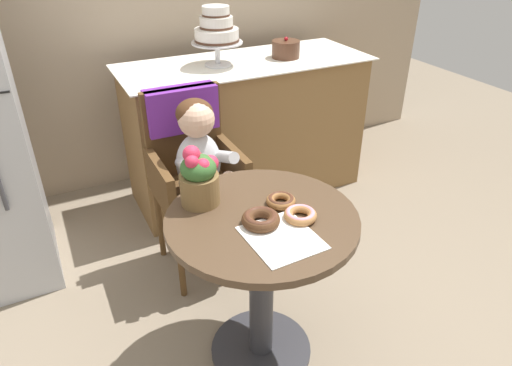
{
  "coord_description": "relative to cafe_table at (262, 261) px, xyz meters",
  "views": [
    {
      "loc": [
        -0.64,
        -1.25,
        1.68
      ],
      "look_at": [
        0.05,
        0.15,
        0.77
      ],
      "focal_mm": 32.41,
      "sensor_mm": 36.0,
      "label": 1
    }
  ],
  "objects": [
    {
      "name": "donut_side",
      "position": [
        -0.03,
        -0.05,
        0.24
      ],
      "size": [
        0.14,
        0.14,
        0.05
      ],
      "color": "#4C2D19",
      "rests_on": "cafe_table"
    },
    {
      "name": "cafe_table",
      "position": [
        0.0,
        0.0,
        0.0
      ],
      "size": [
        0.72,
        0.72,
        0.72
      ],
      "color": "#4C3826",
      "rests_on": "ground"
    },
    {
      "name": "flower_vase",
      "position": [
        -0.17,
        0.19,
        0.32
      ],
      "size": [
        0.16,
        0.16,
        0.24
      ],
      "color": "brown",
      "rests_on": "cafe_table"
    },
    {
      "name": "paper_napkin",
      "position": [
        -0.0,
        -0.15,
        0.21
      ],
      "size": [
        0.24,
        0.27,
        0.0
      ],
      "primitive_type": "cube",
      "rotation": [
        0.0,
        0.0,
        0.04
      ],
      "color": "white",
      "rests_on": "cafe_table"
    },
    {
      "name": "seated_child",
      "position": [
        -0.01,
        0.61,
        0.17
      ],
      "size": [
        0.27,
        0.32,
        0.73
      ],
      "color": "silver",
      "rests_on": "ground"
    },
    {
      "name": "donut_mid",
      "position": [
        0.12,
        -0.08,
        0.23
      ],
      "size": [
        0.12,
        0.12,
        0.03
      ],
      "color": "#AD7542",
      "rests_on": "cafe_table"
    },
    {
      "name": "tiered_cake_stand",
      "position": [
        0.37,
        1.3,
        0.59
      ],
      "size": [
        0.3,
        0.3,
        0.34
      ],
      "color": "silver",
      "rests_on": "display_counter"
    },
    {
      "name": "display_counter",
      "position": [
        0.55,
        1.3,
        -0.05
      ],
      "size": [
        1.56,
        0.62,
        0.9
      ],
      "color": "olive",
      "rests_on": "ground"
    },
    {
      "name": "ground_plane",
      "position": [
        0.0,
        0.0,
        -0.51
      ],
      "size": [
        8.0,
        8.0,
        0.0
      ],
      "primitive_type": "plane",
      "color": "gray"
    },
    {
      "name": "round_layer_cake",
      "position": [
        0.81,
        1.27,
        0.44
      ],
      "size": [
        0.17,
        0.17,
        0.13
      ],
      "color": "#4C2D1E",
      "rests_on": "display_counter"
    },
    {
      "name": "wicker_chair",
      "position": [
        -0.01,
        0.76,
        0.13
      ],
      "size": [
        0.42,
        0.45,
        0.95
      ],
      "rotation": [
        0.0,
        0.0,
        -0.08
      ],
      "color": "brown",
      "rests_on": "ground"
    },
    {
      "name": "donut_front",
      "position": [
        0.1,
        0.04,
        0.23
      ],
      "size": [
        0.11,
        0.11,
        0.03
      ],
      "color": "#936033",
      "rests_on": "cafe_table"
    }
  ]
}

